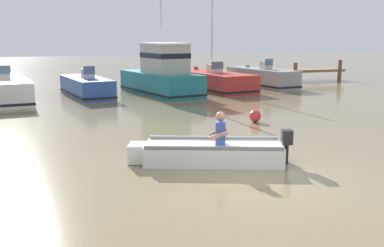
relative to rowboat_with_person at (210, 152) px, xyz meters
The scene contains 9 objects.
ground_plane 1.47m from the rowboat_with_person, 73.44° to the right, with size 120.00×120.00×0.00m, color #7A6B4C.
wooden_dock 19.44m from the rowboat_with_person, 58.18° to the left, with size 10.64×1.57×1.32m.
rowboat_with_person is the anchor object (origin of this frame).
moored_boat_white 13.88m from the rowboat_with_person, 111.09° to the left, with size 2.77×6.58×1.58m.
moored_boat_blue 13.21m from the rowboat_with_person, 95.39° to the left, with size 2.20×4.82×1.47m.
moored_boat_teal 12.85m from the rowboat_with_person, 79.42° to the left, with size 3.10×5.82×4.97m.
moored_boat_red 14.90m from the rowboat_with_person, 68.75° to the left, with size 3.14×6.47×4.81m.
moored_boat_grey 16.80m from the rowboat_with_person, 58.65° to the left, with size 2.32×5.31×1.58m.
mooring_buoy 5.42m from the rowboat_with_person, 52.61° to the left, with size 0.40×0.40×0.40m, color red.
Camera 1 is at (-4.21, -8.29, 2.87)m, focal length 43.95 mm.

